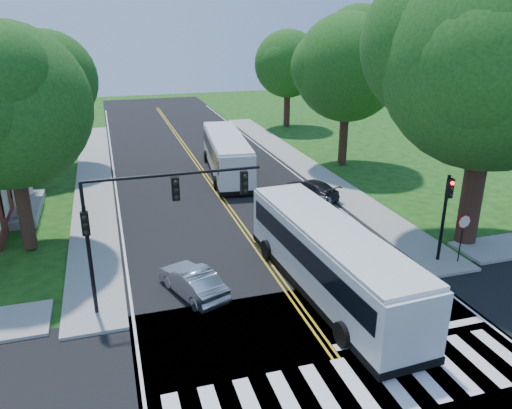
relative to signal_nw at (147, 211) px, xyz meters
name	(u,v)px	position (x,y,z in m)	size (l,w,h in m)	color
ground	(349,377)	(5.86, -6.43, -4.38)	(140.00, 140.00, 0.00)	#104110
road	(225,202)	(5.86, 11.57, -4.37)	(14.00, 96.00, 0.01)	black
cross_road	(349,377)	(5.86, -6.43, -4.37)	(60.00, 12.00, 0.01)	black
center_line	(212,184)	(5.86, 15.57, -4.36)	(0.36, 70.00, 0.01)	gold
edge_line_w	(117,193)	(-0.94, 15.57, -4.36)	(0.12, 70.00, 0.01)	silver
edge_line_e	(298,176)	(12.66, 15.57, -4.36)	(0.12, 70.00, 0.01)	silver
crosswalk	(356,387)	(5.86, -6.93, -4.36)	(12.60, 3.00, 0.01)	silver
stop_bar	(412,333)	(9.36, -4.83, -4.36)	(6.60, 0.40, 0.01)	silver
sidewalk_nw	(94,182)	(-2.44, 18.57, -4.30)	(2.60, 40.00, 0.15)	gray
sidewalk_ne	(302,164)	(14.16, 18.57, -4.30)	(2.60, 40.00, 0.15)	gray
tree_ne_big	(494,60)	(16.86, 1.57, 5.24)	(10.80, 10.80, 14.91)	#331C14
tree_west_near	(6,107)	(-5.64, 7.57, 3.15)	(8.00, 8.00, 11.40)	#331C14
tree_west_far	(47,80)	(-5.14, 23.57, 2.62)	(7.60, 7.60, 10.67)	#331C14
tree_east_mid	(348,68)	(17.36, 17.57, 3.48)	(8.40, 8.40, 11.93)	#331C14
tree_east_far	(288,64)	(18.36, 33.57, 2.48)	(7.20, 7.20, 10.34)	#331C14
signal_nw	(147,211)	(0.00, 0.00, 0.00)	(7.15, 0.46, 5.66)	black
signal_ne	(446,207)	(14.06, 0.01, -1.41)	(0.30, 0.46, 4.40)	black
stop_sign	(463,227)	(14.86, -0.45, -2.35)	(0.76, 0.08, 2.53)	black
bus_lead	(329,258)	(7.53, -0.98, -2.69)	(3.48, 12.38, 3.17)	silver
bus_follow	(227,154)	(7.59, 17.97, -2.76)	(3.82, 11.97, 3.04)	silver
hatchback	(193,281)	(1.74, 0.51, -3.71)	(1.39, 3.98, 1.31)	silver
suv	(316,205)	(10.83, 7.89, -3.76)	(2.01, 4.35, 1.21)	silver
dark_sedan	(311,189)	(11.66, 10.76, -3.74)	(1.76, 4.33, 1.26)	black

